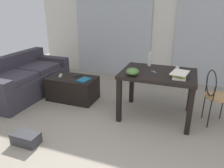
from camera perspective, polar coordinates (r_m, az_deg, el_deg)
ground_plane at (r=3.31m, az=7.27°, el=-10.22°), size 8.46×8.46×0.00m
wall_back at (r=4.99m, az=14.03°, el=16.20°), size 6.23×0.10×2.68m
curtains at (r=4.91m, az=13.79°, el=14.78°), size 4.25×0.03×2.45m
couch at (r=4.52m, az=-22.68°, el=1.17°), size 0.90×1.82×0.76m
coffee_table at (r=4.01m, az=-10.62°, el=-1.17°), size 0.89×0.52×0.44m
craft_table at (r=3.28m, az=12.34°, el=1.34°), size 1.10×0.83×0.74m
wire_chair at (r=3.38m, az=26.13°, el=-1.86°), size 0.39×0.42×0.84m
bottle_near at (r=3.53m, az=10.09°, el=6.58°), size 0.06×0.06×0.24m
bowl at (r=3.03m, az=5.58°, el=3.36°), size 0.19×0.19×0.11m
book_stack at (r=3.07m, az=17.85°, el=2.41°), size 0.26×0.33×0.08m
tv_remote_on_table at (r=3.48m, az=17.36°, el=4.12°), size 0.07×0.18×0.02m
scissors at (r=3.23m, az=11.50°, el=3.18°), size 0.10×0.12×0.00m
tv_remote_primary at (r=4.05m, az=-13.80°, el=2.27°), size 0.11×0.17×0.02m
tv_remote_secondary at (r=3.99m, az=-9.30°, el=2.32°), size 0.13×0.16×0.02m
magazine at (r=3.74m, az=-7.63°, el=1.14°), size 0.20×0.25×0.03m
shoebox at (r=3.02m, az=-22.31°, el=-13.50°), size 0.36×0.21×0.15m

